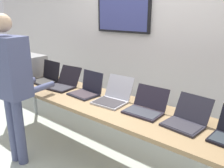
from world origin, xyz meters
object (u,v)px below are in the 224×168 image
object	(u,v)px
workbench	(93,102)
equipment_box	(29,66)
laptop_station_2	(87,89)
laptop_station_5	(187,119)
laptop_station_0	(46,77)
laptop_station_1	(63,83)
laptop_station_4	(146,107)
person	(10,78)
laptop_station_3	(113,96)

from	to	relation	value
workbench	equipment_box	xyz separation A→B (m)	(-1.46, 0.10, 0.20)
equipment_box	laptop_station_2	world-z (taller)	equipment_box
workbench	laptop_station_5	bearing A→B (deg)	2.78
workbench	laptop_station_2	size ratio (longest dim) A/B	10.14
laptop_station_0	laptop_station_1	xyz separation A→B (m)	(0.40, -0.01, -0.01)
laptop_station_0	laptop_station_5	size ratio (longest dim) A/B	0.99
workbench	laptop_station_1	size ratio (longest dim) A/B	8.25
laptop_station_4	laptop_station_5	distance (m)	0.42
laptop_station_5	person	distance (m)	1.84
equipment_box	laptop_station_4	world-z (taller)	equipment_box
laptop_station_0	laptop_station_4	xyz separation A→B (m)	(1.64, -0.00, -0.01)
equipment_box	person	size ratio (longest dim) A/B	0.26
laptop_station_2	laptop_station_3	xyz separation A→B (m)	(0.39, 0.01, -0.00)
equipment_box	workbench	bearing A→B (deg)	-4.08
laptop_station_3	laptop_station_1	bearing A→B (deg)	-178.93
laptop_station_0	workbench	bearing A→B (deg)	-3.85
laptop_station_5	laptop_station_4	bearing A→B (deg)	178.57
laptop_station_5	laptop_station_2	bearing A→B (deg)	179.81
laptop_station_2	laptop_station_4	bearing A→B (deg)	0.45
workbench	laptop_station_3	size ratio (longest dim) A/B	8.51
laptop_station_5	person	size ratio (longest dim) A/B	0.23
equipment_box	laptop_station_1	distance (m)	0.88
laptop_station_4	person	bearing A→B (deg)	-151.85
laptop_station_1	laptop_station_2	size ratio (longest dim) A/B	1.23
equipment_box	laptop_station_0	distance (m)	0.48
laptop_station_0	person	distance (m)	0.80
laptop_station_1	laptop_station_3	world-z (taller)	laptop_station_3
equipment_box	laptop_station_3	distance (m)	1.70
laptop_station_5	workbench	bearing A→B (deg)	-177.22
laptop_station_0	laptop_station_1	bearing A→B (deg)	-1.63
equipment_box	laptop_station_0	bearing A→B (deg)	-4.57
equipment_box	laptop_station_3	xyz separation A→B (m)	(1.69, -0.03, -0.09)
laptop_station_4	laptop_station_2	bearing A→B (deg)	-179.55
laptop_station_3	person	size ratio (longest dim) A/B	0.24
workbench	laptop_station_1	xyz separation A→B (m)	(-0.59, 0.05, 0.10)
equipment_box	laptop_station_0	size ratio (longest dim) A/B	1.14
laptop_station_5	laptop_station_3	bearing A→B (deg)	178.76
workbench	laptop_station_2	world-z (taller)	laptop_station_2
laptop_station_1	laptop_station_5	world-z (taller)	laptop_station_1
workbench	laptop_station_0	distance (m)	0.99
workbench	laptop_station_1	bearing A→B (deg)	174.64
equipment_box	laptop_station_4	bearing A→B (deg)	-1.12
laptop_station_4	laptop_station_1	bearing A→B (deg)	-179.65
laptop_station_2	laptop_station_0	bearing A→B (deg)	179.30
laptop_station_0	person	bearing A→B (deg)	-62.14
equipment_box	laptop_station_5	world-z (taller)	equipment_box
equipment_box	laptop_station_1	size ratio (longest dim) A/B	1.04
workbench	laptop_station_5	size ratio (longest dim) A/B	8.98
laptop_station_2	laptop_station_4	xyz separation A→B (m)	(0.81, 0.01, -0.01)
equipment_box	laptop_station_2	size ratio (longest dim) A/B	1.28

